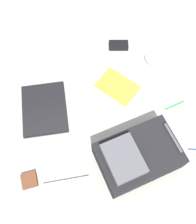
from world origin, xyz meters
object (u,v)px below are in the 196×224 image
(book_blue, at_px, (68,199))
(cable_coil, at_px, (16,74))
(power_brick, at_px, (119,45))
(pen_blue, at_px, (174,105))
(earbud_pouch, at_px, (29,180))
(laptop, at_px, (44,109))
(computer_mouse, at_px, (151,60))
(backpack, at_px, (137,156))
(book_red, at_px, (117,87))
(book_comic, at_px, (56,58))

(book_blue, bearing_deg, cable_coil, -165.05)
(power_brick, xyz_separation_m, pen_blue, (0.52, 0.25, -0.01))
(cable_coil, relative_size, power_brick, 0.94)
(cable_coil, xyz_separation_m, earbud_pouch, (0.72, 0.03, 0.01))
(laptop, xyz_separation_m, pen_blue, (0.13, 0.81, -0.01))
(cable_coil, bearing_deg, computer_mouse, 85.42)
(laptop, height_order, cable_coil, laptop)
(backpack, height_order, laptop, backpack)
(book_red, bearing_deg, laptop, -81.61)
(laptop, relative_size, earbud_pouch, 4.26)
(cable_coil, bearing_deg, backpack, 41.75)
(backpack, bearing_deg, computer_mouse, 156.95)
(book_red, distance_m, earbud_pouch, 0.79)
(laptop, bearing_deg, earbud_pouch, -17.01)
(book_blue, distance_m, computer_mouse, 1.04)
(book_blue, bearing_deg, backpack, 109.04)
(book_comic, bearing_deg, book_blue, -2.84)
(laptop, distance_m, power_brick, 0.69)
(book_red, bearing_deg, cable_coil, -109.43)
(book_red, bearing_deg, earbud_pouch, -51.17)
(computer_mouse, height_order, cable_coil, computer_mouse)
(computer_mouse, bearing_deg, backpack, 38.75)
(power_brick, height_order, pen_blue, power_brick)
(laptop, bearing_deg, pen_blue, 81.26)
(laptop, xyz_separation_m, book_red, (-0.07, 0.49, -0.01))
(backpack, xyz_separation_m, book_blue, (0.14, -0.41, -0.07))
(book_blue, xyz_separation_m, pen_blue, (-0.44, 0.74, -0.01))
(backpack, relative_size, earbud_pouch, 5.86)
(laptop, relative_size, book_comic, 1.19)
(earbud_pouch, bearing_deg, backpack, 90.44)
(backpack, distance_m, earbud_pouch, 0.61)
(laptop, relative_size, book_blue, 1.37)
(book_blue, xyz_separation_m, cable_coil, (-0.86, -0.23, -0.00))
(laptop, relative_size, computer_mouse, 3.45)
(computer_mouse, relative_size, power_brick, 0.77)
(book_red, relative_size, book_comic, 1.04)
(book_blue, relative_size, book_comic, 0.87)
(book_comic, xyz_separation_m, computer_mouse, (0.14, 0.64, 0.01))
(laptop, bearing_deg, power_brick, 124.74)
(pen_blue, bearing_deg, cable_coil, -113.55)
(pen_blue, bearing_deg, book_comic, -125.29)
(book_comic, bearing_deg, laptop, -17.52)
(computer_mouse, height_order, earbud_pouch, computer_mouse)
(book_comic, bearing_deg, book_red, 51.20)
(cable_coil, distance_m, pen_blue, 1.06)
(cable_coil, bearing_deg, earbud_pouch, 2.37)
(book_comic, xyz_separation_m, earbud_pouch, (0.79, -0.25, 0.00))
(power_brick, bearing_deg, pen_blue, 25.75)
(book_comic, height_order, earbud_pouch, earbud_pouch)
(backpack, bearing_deg, book_comic, -155.12)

